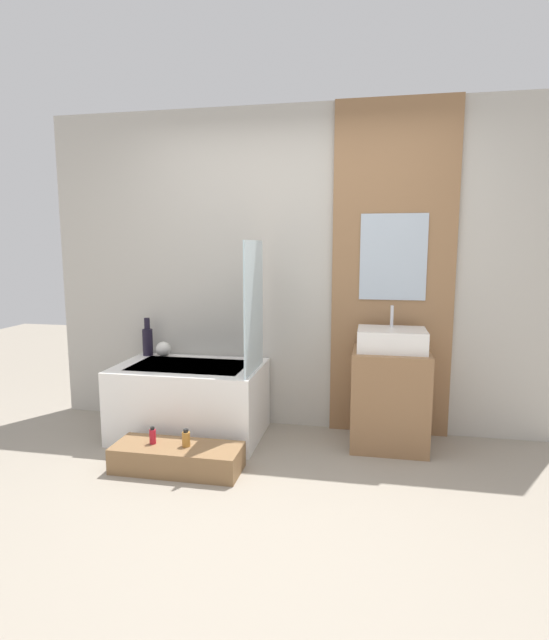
% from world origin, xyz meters
% --- Properties ---
extents(ground_plane, '(12.00, 12.00, 0.00)m').
position_xyz_m(ground_plane, '(0.00, 0.00, 0.00)').
color(ground_plane, gray).
extents(wall_tiled_back, '(4.20, 0.06, 2.60)m').
position_xyz_m(wall_tiled_back, '(0.00, 1.58, 1.30)').
color(wall_tiled_back, '#B7B2A8').
rests_on(wall_tiled_back, ground_plane).
extents(wall_wood_accent, '(0.94, 0.04, 2.60)m').
position_xyz_m(wall_wood_accent, '(0.76, 1.53, 1.31)').
color(wall_wood_accent, '#8E6642').
rests_on(wall_wood_accent, ground_plane).
extents(bathtub, '(1.14, 0.74, 0.57)m').
position_xyz_m(bathtub, '(-0.78, 1.16, 0.29)').
color(bathtub, white).
rests_on(bathtub, ground_plane).
extents(glass_shower_screen, '(0.01, 0.56, 0.97)m').
position_xyz_m(glass_shower_screen, '(-0.24, 1.09, 1.06)').
color(glass_shower_screen, silver).
rests_on(glass_shower_screen, bathtub).
extents(wooden_step_bench, '(0.87, 0.33, 0.17)m').
position_xyz_m(wooden_step_bench, '(-0.65, 0.54, 0.09)').
color(wooden_step_bench, olive).
rests_on(wooden_step_bench, ground_plane).
extents(vanity_cabinet, '(0.56, 0.51, 0.74)m').
position_xyz_m(vanity_cabinet, '(0.76, 1.26, 0.37)').
color(vanity_cabinet, '#8E6642').
rests_on(vanity_cabinet, ground_plane).
extents(sink, '(0.50, 0.37, 0.32)m').
position_xyz_m(sink, '(0.76, 1.26, 0.82)').
color(sink, white).
rests_on(sink, vanity_cabinet).
extents(vase_tall_dark, '(0.09, 0.09, 0.32)m').
position_xyz_m(vase_tall_dark, '(-1.26, 1.44, 0.71)').
color(vase_tall_dark, black).
rests_on(vase_tall_dark, bathtub).
extents(vase_round_light, '(0.13, 0.13, 0.13)m').
position_xyz_m(vase_round_light, '(-1.11, 1.42, 0.64)').
color(vase_round_light, silver).
rests_on(vase_round_light, bathtub).
extents(bottle_soap_primary, '(0.04, 0.04, 0.12)m').
position_xyz_m(bottle_soap_primary, '(-0.82, 0.54, 0.23)').
color(bottle_soap_primary, '#B21928').
rests_on(bottle_soap_primary, wooden_step_bench).
extents(bottle_soap_secondary, '(0.05, 0.05, 0.12)m').
position_xyz_m(bottle_soap_secondary, '(-0.58, 0.54, 0.23)').
color(bottle_soap_secondary, '#B2752D').
rests_on(bottle_soap_secondary, wooden_step_bench).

